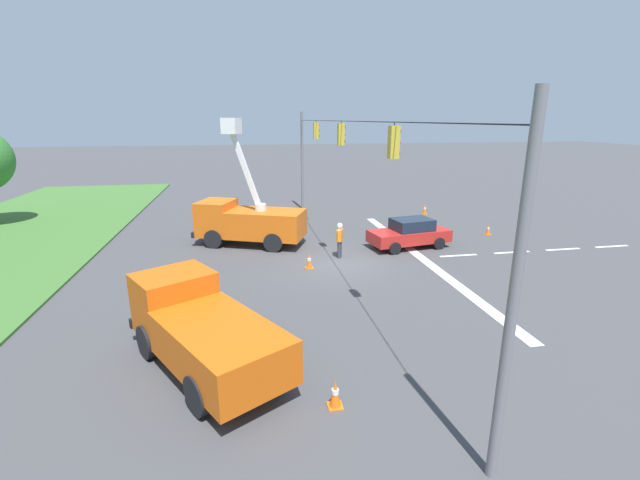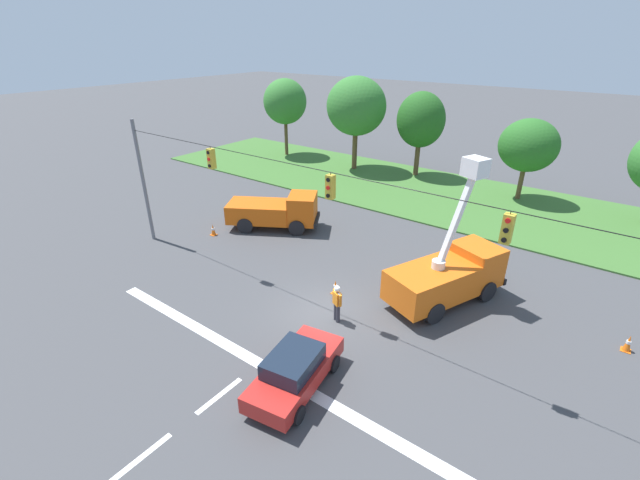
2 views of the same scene
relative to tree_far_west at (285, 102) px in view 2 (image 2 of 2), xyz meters
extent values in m
plane|color=#424244|center=(19.60, -20.16, -5.35)|extent=(200.00, 200.00, 0.00)
cube|color=#3D6B2D|center=(19.60, -2.16, -5.30)|extent=(56.00, 12.00, 0.10)
cube|color=silver|center=(19.60, -24.31, -5.35)|extent=(17.60, 0.50, 0.01)
cube|color=silver|center=(19.60, -26.31, -5.35)|extent=(0.20, 2.00, 0.01)
cube|color=silver|center=(19.60, -29.31, -5.35)|extent=(0.20, 2.00, 0.01)
cylinder|color=slate|center=(6.60, -20.16, -1.75)|extent=(0.20, 0.20, 7.20)
cylinder|color=black|center=(19.60, -20.16, 1.25)|extent=(26.00, 0.03, 0.03)
cylinder|color=black|center=(12.93, -20.16, 1.20)|extent=(0.02, 0.02, 0.10)
cube|color=gold|center=(12.93, -20.16, 0.67)|extent=(0.32, 0.28, 0.96)
cylinder|color=black|center=(12.93, -20.32, 0.99)|extent=(0.16, 0.05, 0.16)
cylinder|color=red|center=(12.93, -20.32, 0.67)|extent=(0.16, 0.05, 0.16)
cylinder|color=black|center=(12.93, -20.32, 0.35)|extent=(0.16, 0.05, 0.16)
cylinder|color=black|center=(19.88, -20.16, 1.20)|extent=(0.02, 0.02, 0.10)
cube|color=gold|center=(19.88, -20.16, 0.67)|extent=(0.32, 0.28, 0.96)
cylinder|color=black|center=(19.88, -20.32, 0.99)|extent=(0.16, 0.05, 0.16)
cylinder|color=red|center=(19.88, -20.32, 0.67)|extent=(0.16, 0.05, 0.16)
cylinder|color=black|center=(19.88, -20.32, 0.35)|extent=(0.16, 0.05, 0.16)
cylinder|color=black|center=(26.49, -20.16, 1.20)|extent=(0.02, 0.02, 0.10)
cube|color=gold|center=(26.49, -20.16, 0.67)|extent=(0.32, 0.28, 0.96)
cylinder|color=red|center=(26.49, -20.32, 0.99)|extent=(0.16, 0.05, 0.16)
cylinder|color=black|center=(26.49, -20.32, 0.67)|extent=(0.16, 0.05, 0.16)
cylinder|color=black|center=(26.49, -20.32, 0.35)|extent=(0.16, 0.05, 0.16)
cylinder|color=brown|center=(0.00, 0.00, -3.57)|extent=(0.34, 0.34, 3.57)
ellipsoid|color=#33752D|center=(0.00, 0.00, 0.02)|extent=(4.24, 4.25, 4.35)
cylinder|color=brown|center=(8.35, -0.11, -3.65)|extent=(0.45, 0.45, 3.40)
ellipsoid|color=#33752D|center=(8.35, -0.11, 0.32)|extent=(5.35, 4.91, 5.05)
cylinder|color=brown|center=(13.80, 1.48, -3.80)|extent=(0.42, 0.42, 3.11)
ellipsoid|color=#235B1E|center=(13.80, 1.48, -0.49)|extent=(4.12, 3.64, 4.61)
cylinder|color=brown|center=(22.70, 0.47, -4.17)|extent=(0.34, 0.34, 2.38)
ellipsoid|color=#286623|center=(22.70, 0.47, -1.21)|extent=(4.16, 3.73, 3.78)
cube|color=orange|center=(23.17, -16.83, -4.13)|extent=(3.60, 4.57, 1.44)
cube|color=orange|center=(24.25, -14.17, -3.92)|extent=(2.65, 2.41, 1.87)
cube|color=#1E2838|center=(24.48, -13.62, -3.59)|extent=(1.81, 0.82, 0.84)
cube|color=black|center=(24.61, -13.30, -4.70)|extent=(2.14, 1.00, 0.30)
cylinder|color=black|center=(23.21, -13.99, -4.85)|extent=(0.64, 1.03, 1.00)
cylinder|color=black|center=(25.12, -14.78, -4.85)|extent=(0.64, 1.03, 1.00)
cylinder|color=black|center=(21.94, -17.10, -4.85)|extent=(0.64, 1.03, 1.00)
cylinder|color=black|center=(23.85, -17.88, -4.85)|extent=(0.64, 1.03, 1.00)
cylinder|color=silver|center=(23.28, -16.56, -3.23)|extent=(0.60, 0.60, 0.36)
cube|color=white|center=(23.54, -15.90, -1.33)|extent=(0.85, 1.62, 4.23)
cube|color=white|center=(23.81, -15.25, 0.99)|extent=(1.14, 1.08, 0.80)
cube|color=#D6560F|center=(10.59, -14.92, -4.27)|extent=(4.52, 3.92, 1.16)
cube|color=#D6560F|center=(13.01, -13.49, -3.96)|extent=(2.54, 2.70, 1.79)
cube|color=#1E2838|center=(13.52, -13.19, -3.65)|extent=(1.05, 1.68, 0.80)
cube|color=black|center=(13.80, -13.02, -4.70)|extent=(1.27, 2.00, 0.30)
cylinder|color=black|center=(12.29, -12.73, -4.85)|extent=(1.00, 0.75, 1.00)
cylinder|color=black|center=(13.34, -14.49, -4.85)|extent=(1.00, 0.75, 1.00)
cylinder|color=black|center=(9.47, -14.40, -4.85)|extent=(1.00, 0.75, 1.00)
cylinder|color=black|center=(10.51, -16.16, -4.85)|extent=(1.00, 0.75, 1.00)
cube|color=red|center=(21.45, -24.35, -4.71)|extent=(2.45, 4.53, 0.64)
cube|color=#192333|center=(21.47, -24.49, -4.09)|extent=(1.82, 2.28, 0.60)
cylinder|color=black|center=(20.38, -23.18, -5.03)|extent=(0.30, 0.66, 0.64)
cylinder|color=black|center=(22.08, -22.89, -5.03)|extent=(0.30, 0.66, 0.64)
cylinder|color=black|center=(20.82, -25.80, -5.03)|extent=(0.30, 0.66, 0.64)
cylinder|color=black|center=(22.52, -25.52, -5.03)|extent=(0.30, 0.66, 0.64)
cylinder|color=#383842|center=(20.48, -20.33, -4.93)|extent=(0.18, 0.18, 0.85)
cylinder|color=#383842|center=(20.30, -20.24, -4.93)|extent=(0.18, 0.18, 0.85)
cube|color=orange|center=(20.39, -20.28, -4.20)|extent=(0.46, 0.39, 0.60)
cube|color=silver|center=(20.39, -20.28, -4.20)|extent=(0.41, 0.26, 0.62)
cylinder|color=orange|center=(20.63, -20.40, -4.17)|extent=(0.11, 0.11, 0.55)
cylinder|color=orange|center=(20.15, -20.16, -4.17)|extent=(0.11, 0.11, 0.55)
sphere|color=tan|center=(20.39, -20.28, -3.77)|extent=(0.22, 0.22, 0.22)
sphere|color=white|center=(20.39, -20.28, -3.71)|extent=(0.26, 0.26, 0.26)
cube|color=orange|center=(9.14, -17.61, -5.34)|extent=(0.36, 0.36, 0.03)
cone|color=orange|center=(9.14, -17.61, -4.98)|extent=(0.28, 0.28, 0.70)
cylinder|color=white|center=(9.14, -17.61, -4.94)|extent=(0.17, 0.17, 0.13)
cube|color=orange|center=(19.09, -18.54, -5.34)|extent=(0.36, 0.36, 0.03)
cone|color=orange|center=(19.09, -18.54, -4.98)|extent=(0.28, 0.28, 0.69)
cylinder|color=white|center=(19.09, -18.54, -4.94)|extent=(0.17, 0.17, 0.12)
cube|color=orange|center=(30.74, -15.03, -5.34)|extent=(0.36, 0.36, 0.03)
cone|color=orange|center=(30.74, -15.03, -4.97)|extent=(0.28, 0.28, 0.70)
cylinder|color=white|center=(30.74, -15.03, -4.94)|extent=(0.17, 0.17, 0.13)
camera|label=1|loc=(0.52, -15.66, 1.34)|focal=24.00mm
camera|label=2|loc=(29.02, -33.05, 5.99)|focal=24.00mm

